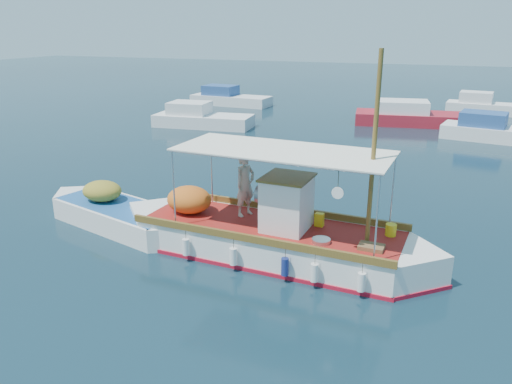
% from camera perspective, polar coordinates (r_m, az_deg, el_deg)
% --- Properties ---
extents(ground, '(160.00, 160.00, 0.00)m').
position_cam_1_polar(ground, '(15.11, 3.45, -6.55)').
color(ground, black).
rests_on(ground, ground).
extents(fishing_caique, '(9.96, 3.18, 6.08)m').
position_cam_1_polar(fishing_caique, '(14.58, 1.39, -5.14)').
color(fishing_caique, white).
rests_on(fishing_caique, ground).
extents(dinghy, '(6.39, 3.09, 1.62)m').
position_cam_1_polar(dinghy, '(17.32, -15.44, -2.64)').
color(dinghy, white).
rests_on(dinghy, ground).
extents(bg_boat_nw, '(6.65, 3.00, 1.80)m').
position_cam_1_polar(bg_boat_nw, '(33.65, -6.35, 8.27)').
color(bg_boat_nw, silver).
rests_on(bg_boat_nw, ground).
extents(bg_boat_n, '(8.90, 3.98, 1.80)m').
position_cam_1_polar(bg_boat_n, '(35.79, 17.86, 8.11)').
color(bg_boat_n, maroon).
rests_on(bg_boat_n, ground).
extents(bg_boat_ne, '(6.50, 3.26, 1.80)m').
position_cam_1_polar(bg_boat_ne, '(32.42, 25.66, 6.18)').
color(bg_boat_ne, silver).
rests_on(bg_boat_ne, ground).
extents(bg_boat_far_w, '(6.89, 2.75, 1.80)m').
position_cam_1_polar(bg_boat_far_w, '(42.99, -3.12, 10.56)').
color(bg_boat_far_w, silver).
rests_on(bg_boat_far_w, ground).
extents(bg_boat_far_n, '(5.97, 2.61, 1.80)m').
position_cam_1_polar(bg_boat_far_n, '(42.38, 24.66, 8.82)').
color(bg_boat_far_n, silver).
rests_on(bg_boat_far_n, ground).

